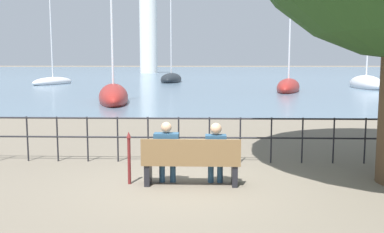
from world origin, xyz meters
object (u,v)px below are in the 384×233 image
Objects in this scene: park_bench at (191,163)px; sailboat_1 at (53,82)px; seated_person_right at (216,151)px; sailboat_0 at (288,87)px; seated_person_left at (167,150)px; sailboat_5 at (171,79)px; closed_umbrella at (129,155)px; harbor_lighthouse at (148,26)px; sailboat_4 at (113,96)px; sailboat_3 at (366,84)px.

park_bench is 0.16× the size of sailboat_1.
sailboat_0 reaches higher than seated_person_right.
sailboat_5 is at bearing 94.61° from seated_person_left.
seated_person_left is 42.42m from sailboat_1.
closed_umbrella is (-1.63, -0.02, -0.09)m from seated_person_right.
sailboat_5 is at bearing 41.47° from sailboat_1.
park_bench is at bearing -81.86° from harbor_lighthouse.
closed_umbrella is at bearing -89.11° from sailboat_4.
sailboat_3 is 23.11m from sailboat_5.
seated_person_right is at bearing 0.18° from seated_person_left.
sailboat_4 reaches higher than park_bench.
park_bench is at bearing -170.06° from seated_person_right.
park_bench is 42.67m from sailboat_1.
closed_umbrella is at bearing 176.87° from park_bench.
sailboat_4 is at bearing 103.25° from closed_umbrella.
seated_person_right is 1.63m from closed_umbrella.
sailboat_0 reaches higher than sailboat_5.
harbor_lighthouse is at bearing 97.88° from seated_person_left.
sailboat_0 is at bearing 75.82° from park_bench.
sailboat_1 is 24.49m from sailboat_4.
harbor_lighthouse is (-8.78, 80.81, 11.21)m from sailboat_4.
park_bench is 0.14× the size of sailboat_5.
sailboat_1 is 0.45× the size of harbor_lighthouse.
seated_person_left reaches higher than seated_person_right.
harbor_lighthouse is (-21.16, 70.39, 11.18)m from sailboat_0.
sailboat_5 is at bearing 137.29° from sailboat_0.
closed_umbrella is 29.15m from sailboat_0.
sailboat_3 is 25.57m from sailboat_4.
sailboat_5 is (-19.35, 12.64, 0.01)m from sailboat_3.
harbor_lighthouse is (-12.91, 98.35, 10.99)m from closed_umbrella.
sailboat_4 is 27.94m from sailboat_5.
park_bench is 0.52m from seated_person_left.
closed_umbrella is 45.55m from sailboat_5.
seated_person_left is at bearing -90.47° from sailboat_0.
seated_person_right is 0.05× the size of harbor_lighthouse.
sailboat_0 is 20.77m from sailboat_5.
sailboat_1 is at bearing -151.33° from sailboat_5.
closed_umbrella is 0.08× the size of sailboat_5.
seated_person_left is at bearing -86.93° from sailboat_4.
seated_person_right is at bearing -81.59° from harbor_lighthouse.
sailboat_1 reaches higher than seated_person_right.
sailboat_0 is 74.34m from harbor_lighthouse.
sailboat_3 is at bearing 65.16° from park_bench.
closed_umbrella is at bearing -53.21° from sailboat_1.
harbor_lighthouse reaches higher than sailboat_0.
seated_person_left is 45.59m from sailboat_5.
sailboat_0 is 1.59× the size of sailboat_3.
sailboat_5 is at bearing 95.76° from seated_person_right.
closed_umbrella is at bearing -91.81° from sailboat_0.
park_bench is 36.22m from sailboat_3.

